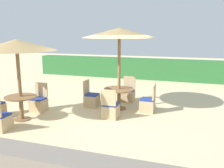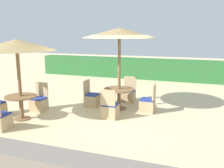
% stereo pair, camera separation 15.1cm
% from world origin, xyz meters
% --- Properties ---
extents(ground_plane, '(40.00, 40.00, 0.00)m').
position_xyz_m(ground_plane, '(0.00, 0.00, 0.00)').
color(ground_plane, beige).
extents(hedge_row, '(13.00, 0.70, 1.14)m').
position_xyz_m(hedge_row, '(0.00, 6.66, 0.57)').
color(hedge_row, '#2D6B33').
rests_on(hedge_row, ground_plane).
extents(stone_border, '(10.00, 0.56, 0.55)m').
position_xyz_m(stone_border, '(0.00, -3.67, 0.27)').
color(stone_border, slate).
rests_on(stone_border, ground_plane).
extents(parasol_center, '(2.43, 2.43, 2.72)m').
position_xyz_m(parasol_center, '(0.18, 0.81, 2.55)').
color(parasol_center, olive).
rests_on(parasol_center, ground_plane).
extents(round_table_center, '(1.03, 1.03, 0.71)m').
position_xyz_m(round_table_center, '(0.18, 0.81, 0.55)').
color(round_table_center, olive).
rests_on(round_table_center, ground_plane).
extents(patio_chair_center_south, '(0.46, 0.46, 0.93)m').
position_xyz_m(patio_chair_center_south, '(0.21, -0.17, 0.26)').
color(patio_chair_center_south, tan).
rests_on(patio_chair_center_south, ground_plane).
extents(patio_chair_center_north, '(0.46, 0.46, 0.93)m').
position_xyz_m(patio_chair_center_north, '(0.24, 1.83, 0.26)').
color(patio_chair_center_north, tan).
rests_on(patio_chair_center_north, ground_plane).
extents(patio_chair_center_east, '(0.46, 0.46, 0.93)m').
position_xyz_m(patio_chair_center_east, '(1.18, 0.79, 0.26)').
color(patio_chair_center_east, tan).
rests_on(patio_chair_center_east, ground_plane).
extents(patio_chair_center_west, '(0.46, 0.46, 0.93)m').
position_xyz_m(patio_chair_center_west, '(-0.83, 0.80, 0.26)').
color(patio_chair_center_west, tan).
rests_on(patio_chair_center_west, ground_plane).
extents(parasol_front_left, '(2.26, 2.26, 2.39)m').
position_xyz_m(parasol_front_left, '(-2.27, -1.14, 2.22)').
color(parasol_front_left, olive).
rests_on(parasol_front_left, ground_plane).
extents(round_table_front_left, '(0.92, 0.92, 0.72)m').
position_xyz_m(round_table_front_left, '(-2.27, -1.14, 0.54)').
color(round_table_front_left, olive).
rests_on(round_table_front_left, ground_plane).
extents(patio_chair_front_left_north, '(0.46, 0.46, 0.93)m').
position_xyz_m(patio_chair_front_left_north, '(-2.28, -0.26, 0.26)').
color(patio_chair_front_left_north, tan).
rests_on(patio_chair_front_left_north, ground_plane).
extents(patio_chair_front_left_south, '(0.46, 0.46, 0.93)m').
position_xyz_m(patio_chair_front_left_south, '(-2.27, -2.02, 0.26)').
color(patio_chair_front_left_south, tan).
rests_on(patio_chair_front_left_south, ground_plane).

